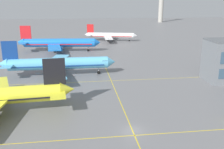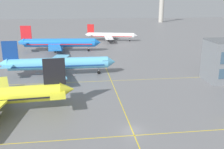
# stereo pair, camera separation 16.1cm
# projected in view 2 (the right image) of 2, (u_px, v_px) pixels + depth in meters

# --- Properties ---
(ground_plane) EXTENTS (600.00, 600.00, 0.00)m
(ground_plane) POSITION_uv_depth(u_px,v_px,m) (132.00, 131.00, 53.55)
(ground_plane) COLOR slate
(airliner_second_row) EXTENTS (39.96, 34.62, 12.47)m
(airliner_second_row) POSITION_uv_depth(u_px,v_px,m) (57.00, 64.00, 90.19)
(airliner_second_row) COLOR #5BB7E5
(airliner_second_row) RESTS_ON ground
(airliner_third_row) EXTENTS (41.71, 35.79, 12.96)m
(airliner_third_row) POSITION_uv_depth(u_px,v_px,m) (59.00, 43.00, 130.88)
(airliner_third_row) COLOR blue
(airliner_third_row) RESTS_ON ground
(airliner_far_left_stand) EXTENTS (32.86, 27.94, 10.31)m
(airliner_far_left_stand) POSITION_uv_depth(u_px,v_px,m) (111.00, 35.00, 163.00)
(airliner_far_left_stand) COLOR white
(airliner_far_left_stand) RESTS_ON ground
(taxiway_markings) EXTENTS (144.75, 78.65, 0.01)m
(taxiway_markings) POSITION_uv_depth(u_px,v_px,m) (120.00, 101.00, 68.65)
(taxiway_markings) COLOR yellow
(taxiway_markings) RESTS_ON ground
(control_tower) EXTENTS (8.82, 8.82, 39.41)m
(control_tower) POSITION_uv_depth(u_px,v_px,m) (162.00, 1.00, 284.09)
(control_tower) COLOR #ADA89E
(control_tower) RESTS_ON ground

